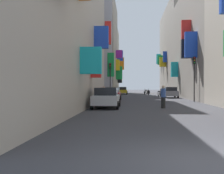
{
  "coord_description": "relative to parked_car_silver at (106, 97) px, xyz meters",
  "views": [
    {
      "loc": [
        -1.82,
        -5.91,
        1.7
      ],
      "look_at": [
        -4.84,
        34.71,
        1.45
      ],
      "focal_mm": 42.72,
      "sensor_mm": 36.0,
      "label": 1
    }
  ],
  "objects": [
    {
      "name": "scooter_silver",
      "position": [
        6.13,
        20.81,
        -0.33
      ],
      "size": [
        0.6,
        1.76,
        1.13
      ],
      "color": "#ADADB2",
      "rests_on": "ground"
    },
    {
      "name": "scooter_white",
      "position": [
        4.6,
        31.31,
        -0.33
      ],
      "size": [
        0.81,
        1.86,
        1.13
      ],
      "color": "silver",
      "rests_on": "ground"
    },
    {
      "name": "ground_plane",
      "position": [
        3.74,
        15.85,
        -0.8
      ],
      "size": [
        140.0,
        140.0,
        0.0
      ],
      "primitive_type": "plane",
      "color": "#38383D"
    },
    {
      "name": "pedestrian_crossing",
      "position": [
        4.26,
        0.02,
        0.05
      ],
      "size": [
        0.42,
        0.42,
        1.69
      ],
      "color": "black",
      "rests_on": "ground"
    },
    {
      "name": "building_right_mid_c",
      "position": [
        11.73,
        34.85,
        7.88
      ],
      "size": [
        7.34,
        22.01,
        17.36
      ],
      "color": "gray",
      "rests_on": "ground"
    },
    {
      "name": "traffic_light_near_corner",
      "position": [
        -0.89,
        14.53,
        2.32
      ],
      "size": [
        0.26,
        0.34,
        4.61
      ],
      "color": "#2D2D2D",
      "rests_on": "ground"
    },
    {
      "name": "parked_car_silver",
      "position": [
        0.0,
        0.0,
        0.0
      ],
      "size": [
        2.0,
        4.08,
        1.53
      ],
      "color": "#B7B7BC",
      "rests_on": "ground"
    },
    {
      "name": "parked_car_yellow",
      "position": [
        0.09,
        30.97,
        -0.05
      ],
      "size": [
        1.98,
        4.43,
        1.4
      ],
      "color": "gold",
      "rests_on": "ground"
    },
    {
      "name": "building_left_far",
      "position": [
        -4.24,
        42.33,
        6.39
      ],
      "size": [
        7.35,
        7.03,
        14.39
      ],
      "color": "#BCB29E",
      "rests_on": "ground"
    },
    {
      "name": "scooter_black",
      "position": [
        4.89,
        27.73,
        -0.33
      ],
      "size": [
        0.46,
        1.89,
        1.13
      ],
      "color": "black",
      "rests_on": "ground"
    },
    {
      "name": "parked_car_grey",
      "position": [
        7.19,
        16.91,
        -0.02
      ],
      "size": [
        1.86,
        3.98,
        1.48
      ],
      "color": "slate",
      "rests_on": "ground"
    },
    {
      "name": "building_left_mid_a",
      "position": [
        -4.26,
        16.87,
        8.66
      ],
      "size": [
        6.85,
        12.63,
        18.91
      ],
      "color": "gray",
      "rests_on": "ground"
    },
    {
      "name": "building_right_mid_b",
      "position": [
        11.72,
        14.71,
        6.31
      ],
      "size": [
        7.26,
        18.22,
        14.23
      ],
      "color": "gray",
      "rests_on": "ground"
    },
    {
      "name": "parked_car_red",
      "position": [
        -0.31,
        9.58,
        -0.01
      ],
      "size": [
        1.99,
        4.32,
        1.5
      ],
      "color": "#B21E1E",
      "rests_on": "ground"
    },
    {
      "name": "pedestrian_near_left",
      "position": [
        -0.57,
        3.78,
        0.01
      ],
      "size": [
        0.53,
        0.53,
        1.62
      ],
      "color": "#3D3D3D",
      "rests_on": "ground"
    },
    {
      "name": "building_left_near",
      "position": [
        -4.25,
        -1.8,
        5.79
      ],
      "size": [
        7.31,
        24.71,
        13.17
      ],
      "color": "#B2A899",
      "rests_on": "ground"
    },
    {
      "name": "building_left_mid_c",
      "position": [
        -4.25,
        32.45,
        8.1
      ],
      "size": [
        7.29,
        12.75,
        17.81
      ],
      "color": "#9E9384",
      "rests_on": "ground"
    },
    {
      "name": "traffic_light_far_corner",
      "position": [
        8.36,
        8.01,
        2.35
      ],
      "size": [
        0.26,
        0.34,
        4.67
      ],
      "color": "#2D2D2D",
      "rests_on": "ground"
    }
  ]
}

